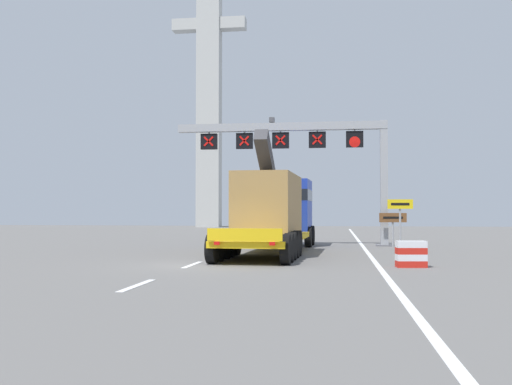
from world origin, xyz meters
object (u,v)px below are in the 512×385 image
Objects in this scene: crash_barrier_striped at (411,254)px; bridge_pylon_distant at (209,60)px; heavy_haul_truck_yellow at (276,210)px; overhead_lane_gantry at (307,145)px; exit_sign_yellow at (400,213)px; tourist_info_sign_brown at (393,221)px.

crash_barrier_striped is 55.77m from bridge_pylon_distant.
overhead_lane_gantry is at bearing 75.23° from heavy_haul_truck_yellow.
bridge_pylon_distant reaches higher than crash_barrier_striped.
exit_sign_yellow is at bearing 10.25° from heavy_haul_truck_yellow.
heavy_haul_truck_yellow is at bearing -73.36° from bridge_pylon_distant.
crash_barrier_striped is at bearing -71.57° from overhead_lane_gantry.
exit_sign_yellow is at bearing 86.25° from crash_barrier_striped.
bridge_pylon_distant is (-13.60, 36.55, 14.62)m from overhead_lane_gantry.
exit_sign_yellow is at bearing -65.51° from bridge_pylon_distant.
exit_sign_yellow is (4.73, -3.67, -3.81)m from overhead_lane_gantry.
bridge_pylon_distant reaches higher than tourist_info_sign_brown.
bridge_pylon_distant is (-17.75, 49.01, 19.82)m from crash_barrier_striped.
overhead_lane_gantry is at bearing 108.43° from crash_barrier_striped.
overhead_lane_gantry reaches higher than heavy_haul_truck_yellow.
crash_barrier_striped is 0.03× the size of bridge_pylon_distant.
tourist_info_sign_brown is (4.67, -0.61, -4.27)m from overhead_lane_gantry.
exit_sign_yellow reaches higher than tourist_info_sign_brown.
overhead_lane_gantry is 6.12m from heavy_haul_truck_yellow.
heavy_haul_truck_yellow reaches higher than exit_sign_yellow.
exit_sign_yellow is 47.89m from bridge_pylon_distant.
bridge_pylon_distant is at bearing 116.17° from tourist_info_sign_brown.
overhead_lane_gantry is 14.12m from crash_barrier_striped.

